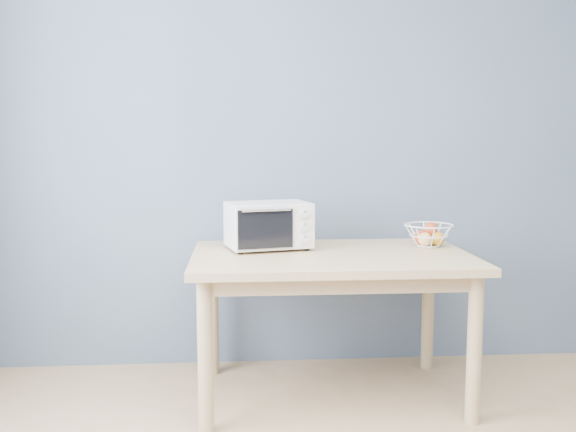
{
  "coord_description": "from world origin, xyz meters",
  "views": [
    {
      "loc": [
        -0.47,
        -1.47,
        1.32
      ],
      "look_at": [
        -0.23,
        1.8,
        0.93
      ],
      "focal_mm": 40.0,
      "sensor_mm": 36.0,
      "label": 1
    }
  ],
  "objects": [
    {
      "name": "fruit_basket",
      "position": [
        0.53,
        1.86,
        0.81
      ],
      "size": [
        0.27,
        0.27,
        0.13
      ],
      "rotation": [
        0.0,
        0.0,
        -0.05
      ],
      "color": "white",
      "rests_on": "dining_table"
    },
    {
      "name": "toaster_oven",
      "position": [
        -0.34,
        1.85,
        0.88
      ],
      "size": [
        0.47,
        0.39,
        0.25
      ],
      "rotation": [
        0.0,
        0.0,
        0.24
      ],
      "color": "silver",
      "rests_on": "dining_table"
    },
    {
      "name": "room",
      "position": [
        0.0,
        0.0,
        1.3
      ],
      "size": [
        4.01,
        4.51,
        2.61
      ],
      "color": "tan",
      "rests_on": "ground"
    },
    {
      "name": "dining_table",
      "position": [
        -0.02,
        1.7,
        0.65
      ],
      "size": [
        1.4,
        0.9,
        0.75
      ],
      "color": "tan",
      "rests_on": "ground"
    }
  ]
}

